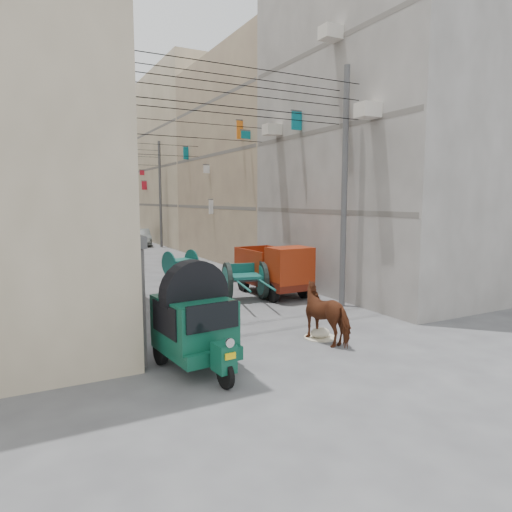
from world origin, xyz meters
TOP-DOWN VIEW (x-y plane):
  - ground at (0.00, 0.00)m, footprint 140.00×140.00m
  - building_row_right at (8.00, 34.13)m, footprint 8.00×62.00m
  - end_cap_building at (0.00, 66.00)m, footprint 22.00×10.00m
  - shutters_left at (-3.92, 10.38)m, footprint 0.18×14.40m
  - signboards at (-0.01, 21.66)m, footprint 8.22×40.52m
  - ac_units at (3.65, 7.67)m, footprint 0.70×6.55m
  - utility_poles at (0.00, 17.00)m, footprint 7.40×22.20m
  - overhead_cables at (0.00, 14.40)m, footprint 7.40×22.52m
  - auto_rickshaw at (-2.93, 2.79)m, footprint 1.64×2.63m
  - tonga_cart at (1.04, 8.38)m, footprint 1.83×3.30m
  - mini_truck at (2.42, 8.34)m, footprint 1.63×3.50m
  - second_cart at (0.72, 14.81)m, footprint 1.62×1.50m
  - feed_sack at (0.77, 3.33)m, footprint 0.54×0.43m
  - horse at (0.77, 3.00)m, footprint 1.12×1.88m
  - distant_car_white at (-0.94, 20.95)m, footprint 1.58×3.30m
  - distant_car_grey at (2.50, 30.03)m, footprint 2.01×4.17m
  - distant_car_green at (-1.25, 42.40)m, footprint 2.06×4.04m

SIDE VIEW (x-z plane):
  - ground at x=0.00m, z-range 0.00..0.00m
  - feed_sack at x=0.77m, z-range 0.00..0.27m
  - distant_car_white at x=-0.94m, z-range 0.00..1.09m
  - distant_car_green at x=-1.25m, z-range 0.00..1.12m
  - second_cart at x=0.72m, z-range 0.04..1.25m
  - distant_car_grey at x=2.50m, z-range 0.00..1.32m
  - tonga_cart at x=1.04m, z-range 0.03..1.44m
  - horse at x=0.77m, z-range 0.00..1.49m
  - mini_truck at x=2.42m, z-range -0.04..1.90m
  - auto_rickshaw at x=-2.93m, z-range 0.16..1.97m
  - shutters_left at x=-3.92m, z-range 0.06..2.93m
  - signboards at x=-0.01m, z-range 0.59..6.27m
  - utility_poles at x=0.00m, z-range 0.00..8.00m
  - building_row_right at x=8.00m, z-range -0.54..13.46m
  - end_cap_building at x=0.00m, z-range 0.00..13.00m
  - overhead_cables at x=0.00m, z-range 6.20..7.33m
  - ac_units at x=3.65m, z-range 5.76..9.11m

